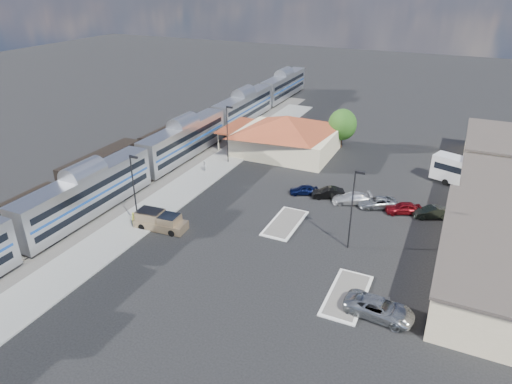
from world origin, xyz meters
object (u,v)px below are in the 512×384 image
at_px(station_depot, 286,134).
at_px(coach_bus, 478,175).
at_px(pickup_truck, 161,221).
at_px(suv, 379,308).

distance_m(station_depot, coach_bus, 28.70).
distance_m(station_depot, pickup_truck, 29.43).
relative_size(station_depot, suv, 3.08).
height_order(station_depot, pickup_truck, station_depot).
bearing_deg(coach_bus, station_depot, 104.06).
height_order(station_depot, suv, station_depot).
bearing_deg(station_depot, pickup_truck, -97.71).
bearing_deg(pickup_truck, coach_bus, -55.48).
relative_size(station_depot, pickup_truck, 2.95).
relative_size(pickup_truck, coach_bus, 0.51).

